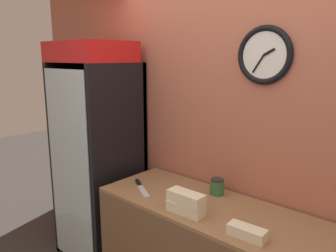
{
  "coord_description": "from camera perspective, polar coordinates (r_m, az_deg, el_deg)",
  "views": [
    {
      "loc": [
        1.15,
        -0.88,
        1.92
      ],
      "look_at": [
        -0.46,
        0.91,
        1.41
      ],
      "focal_mm": 35.0,
      "sensor_mm": 36.0,
      "label": 1
    }
  ],
  "objects": [
    {
      "name": "wall_back",
      "position": [
        2.48,
        13.15,
        -1.46
      ],
      "size": [
        5.2,
        0.1,
        2.7
      ],
      "color": "#B7664C",
      "rests_on": "ground_plane"
    },
    {
      "name": "chefs_knife",
      "position": [
        2.64,
        -4.87,
        -10.3
      ],
      "size": [
        0.3,
        0.19,
        0.02
      ],
      "color": "silver",
      "rests_on": "prep_counter"
    },
    {
      "name": "beverage_cooler",
      "position": [
        3.17,
        -11.53,
        -3.02
      ],
      "size": [
        0.7,
        0.62,
        2.05
      ],
      "color": "black",
      "rests_on": "ground_plane"
    },
    {
      "name": "sandwich_stack_bottom",
      "position": [
        2.21,
        3.13,
        -14.06
      ],
      "size": [
        0.26,
        0.12,
        0.07
      ],
      "color": "beige",
      "rests_on": "prep_counter"
    },
    {
      "name": "sandwich_flat_left",
      "position": [
        2.0,
        13.57,
        -17.55
      ],
      "size": [
        0.22,
        0.11,
        0.06
      ],
      "color": "beige",
      "rests_on": "prep_counter"
    },
    {
      "name": "sandwich_stack_middle",
      "position": [
        2.18,
        3.15,
        -12.33
      ],
      "size": [
        0.26,
        0.11,
        0.07
      ],
      "color": "beige",
      "rests_on": "sandwich_stack_bottom"
    },
    {
      "name": "condiment_jar",
      "position": [
        2.5,
        8.54,
        -10.41
      ],
      "size": [
        0.1,
        0.1,
        0.12
      ],
      "color": "#336B38",
      "rests_on": "prep_counter"
    }
  ]
}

